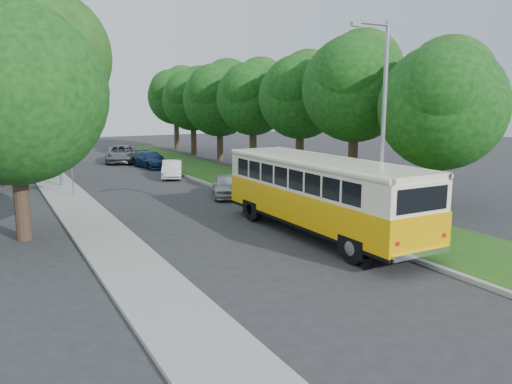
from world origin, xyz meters
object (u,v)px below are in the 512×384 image
lamppost_far (55,120)px  car_blue (151,160)px  car_silver (226,186)px  car_grey (121,154)px  vintage_bus (320,197)px  car_white (172,169)px  lamppost_near (382,125)px

lamppost_far → car_blue: bearing=39.5°
car_silver → car_blue: size_ratio=0.84×
lamppost_far → car_blue: size_ratio=1.73×
car_blue → lamppost_far: bearing=-148.3°
car_silver → car_grey: car_grey is taller
car_silver → car_grey: 18.70m
vintage_bus → car_white: bearing=89.9°
car_blue → car_grey: size_ratio=0.82×
lamppost_far → car_grey: size_ratio=1.42×
lamppost_near → car_silver: bearing=96.4°
vintage_bus → car_grey: vintage_bus is taller
car_silver → car_blue: 14.06m
lamppost_near → lamppost_far: 20.53m
vintage_bus → car_grey: 27.77m
car_white → car_grey: 10.70m
car_silver → car_white: 8.00m
car_silver → vintage_bus: bearing=-70.2°
car_silver → car_white: (-0.34, 7.99, -0.02)m
vintage_bus → car_grey: size_ratio=1.98×
lamppost_far → car_silver: bearing=-45.1°
lamppost_far → car_grey: 13.15m
lamppost_far → car_grey: bearing=59.4°
car_grey → lamppost_near: bearing=-68.0°
car_blue → car_grey: 4.76m
car_silver → car_grey: (-1.24, 18.66, 0.11)m
lamppost_near → car_blue: lamppost_near is taller
lamppost_near → car_grey: (-2.44, 29.44, -3.64)m
car_white → car_blue: car_blue is taller
car_silver → car_blue: car_blue is taller
lamppost_far → car_blue: (7.70, 6.35, -3.48)m
car_grey → car_silver: bearing=-69.0°
lamppost_near → car_white: lamppost_near is taller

